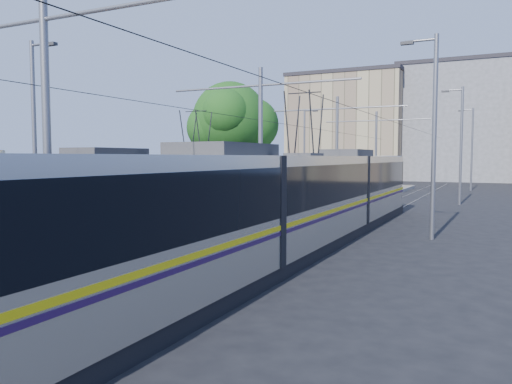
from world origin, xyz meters
The scene contains 13 objects.
ground centered at (0.00, 0.00, 0.00)m, with size 160.00×160.00×0.00m, color black.
platform centered at (0.00, 17.00, 0.15)m, with size 4.00×50.00×0.30m, color gray.
tactile_strip_left centered at (-1.45, 17.00, 0.30)m, with size 0.70×50.00×0.01m, color gray.
tactile_strip_right centered at (1.45, 17.00, 0.30)m, with size 0.70×50.00×0.01m, color gray.
rails centered at (0.00, 17.00, 0.02)m, with size 8.71×70.00×0.03m.
tram_left centered at (-3.60, 8.21, 1.71)m, with size 2.43×31.33×5.50m.
tram_right centered at (3.60, 3.96, 1.86)m, with size 2.43×28.43×5.50m.
catenary centered at (0.00, 14.15, 4.52)m, with size 9.20×70.00×7.00m.
street_lamps centered at (0.00, 21.00, 4.18)m, with size 15.18×38.22×8.00m.
shelter centered at (0.67, 13.87, 1.49)m, with size 0.70×1.07×2.27m.
tree centered at (-7.27, 19.23, 5.85)m, with size 5.95×5.50×8.65m.
building_left centered at (-10.00, 60.00, 7.65)m, with size 16.32×12.24×15.28m.
building_centre centered at (6.00, 64.00, 8.08)m, with size 18.36×14.28×16.14m.
Camera 1 is at (9.75, -12.62, 3.26)m, focal length 35.00 mm.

